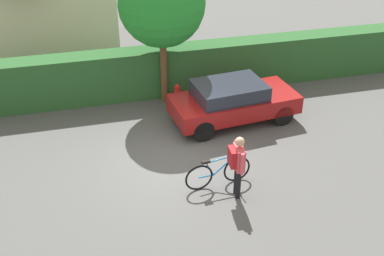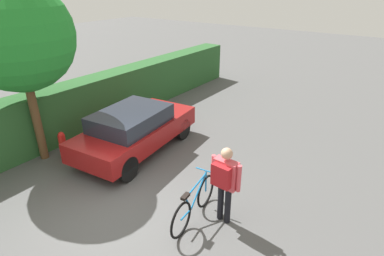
{
  "view_description": "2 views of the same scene",
  "coord_description": "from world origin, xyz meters",
  "views": [
    {
      "loc": [
        -2.31,
        -11.06,
        7.88
      ],
      "look_at": [
        0.65,
        0.48,
        0.71
      ],
      "focal_mm": 45.32,
      "sensor_mm": 36.0,
      "label": 1
    },
    {
      "loc": [
        -3.43,
        -4.4,
        4.64
      ],
      "look_at": [
        2.65,
        -0.05,
        1.12
      ],
      "focal_mm": 29.29,
      "sensor_mm": 36.0,
      "label": 2
    }
  ],
  "objects": [
    {
      "name": "fire_hydrant",
      "position": [
        0.82,
        3.16,
        0.41
      ],
      "size": [
        0.2,
        0.2,
        0.81
      ],
      "color": "red",
      "rests_on": "ground"
    },
    {
      "name": "tree_kerbside",
      "position": [
        0.48,
        3.63,
        3.41
      ],
      "size": [
        2.76,
        2.76,
        4.81
      ],
      "color": "brown",
      "rests_on": "ground"
    },
    {
      "name": "hedge_row",
      "position": [
        0.0,
        4.28,
        0.84
      ],
      "size": [
        21.16,
        0.9,
        1.68
      ],
      "primitive_type": "cube",
      "color": "#285729",
      "rests_on": "ground"
    },
    {
      "name": "parked_car_near",
      "position": [
        2.3,
        1.74,
        0.73
      ],
      "size": [
        4.14,
        2.15,
        1.35
      ],
      "color": "maroon",
      "rests_on": "ground"
    },
    {
      "name": "ground_plane",
      "position": [
        0.0,
        0.0,
        0.0
      ],
      "size": [
        60.0,
        60.0,
        0.0
      ],
      "primitive_type": "plane",
      "color": "#505050"
    },
    {
      "name": "bicycle",
      "position": [
        0.88,
        -1.38,
        0.41
      ],
      "size": [
        1.82,
        0.5,
        0.93
      ],
      "color": "black",
      "rests_on": "ground"
    },
    {
      "name": "person_rider",
      "position": [
        1.19,
        -1.9,
        1.07
      ],
      "size": [
        0.37,
        0.69,
        1.74
      ],
      "color": "black",
      "rests_on": "ground"
    }
  ]
}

